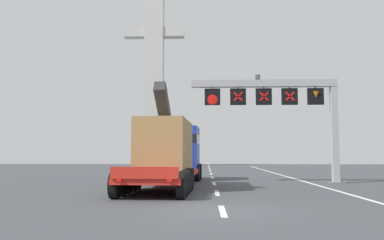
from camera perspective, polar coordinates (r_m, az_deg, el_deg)
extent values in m
plane|color=#424449|center=(13.25, 3.01, -12.68)|extent=(112.00, 112.00, 0.00)
cube|color=silver|center=(13.13, 4.35, -12.72)|extent=(0.20, 2.60, 0.01)
cube|color=silver|center=(18.97, 3.56, -10.25)|extent=(0.20, 2.60, 0.01)
cube|color=silver|center=(24.82, 3.15, -8.95)|extent=(0.20, 2.60, 0.01)
cube|color=silver|center=(30.68, 2.89, -8.14)|extent=(0.20, 2.60, 0.01)
cube|color=silver|center=(36.55, 2.72, -7.59)|extent=(0.20, 2.60, 0.01)
cube|color=silver|center=(42.42, 2.59, -7.20)|extent=(0.20, 2.60, 0.01)
cube|color=silver|center=(48.29, 2.50, -6.90)|extent=(0.20, 2.60, 0.01)
cube|color=silver|center=(54.17, 2.43, -6.66)|extent=(0.20, 2.60, 0.01)
cube|color=silver|center=(60.04, 2.37, -6.47)|extent=(0.20, 2.60, 0.01)
cube|color=silver|center=(65.92, 2.32, -6.32)|extent=(0.20, 2.60, 0.01)
cube|color=silver|center=(71.79, 2.28, -6.19)|extent=(0.20, 2.60, 0.01)
cube|color=silver|center=(77.67, 2.24, -6.08)|extent=(0.20, 2.60, 0.01)
cube|color=silver|center=(26.00, 16.40, -8.58)|extent=(0.20, 63.00, 0.01)
cube|color=#9EA0A5|center=(26.46, 19.50, -1.44)|extent=(0.40, 0.40, 6.46)
cube|color=slate|center=(26.49, 19.69, -8.34)|extent=(0.90, 0.90, 0.08)
cube|color=#9EA0A5|center=(25.82, 10.08, 5.10)|extent=(9.07, 0.44, 0.44)
cube|color=#4C4C51|center=(25.84, 9.27, 5.98)|extent=(0.28, 0.40, 0.28)
cube|color=black|center=(26.35, 17.05, 3.20)|extent=(0.98, 0.24, 1.03)
cube|color=#9EA0A5|center=(26.43, 17.02, 4.41)|extent=(0.08, 0.08, 0.16)
cone|color=orange|center=(26.23, 17.12, 3.46)|extent=(0.35, 0.35, 0.36)
cube|color=black|center=(25.97, 13.62, 3.24)|extent=(0.98, 0.24, 1.03)
cube|color=#9EA0A5|center=(26.05, 13.60, 4.47)|extent=(0.08, 0.08, 0.16)
cube|color=red|center=(25.84, 13.68, 3.28)|extent=(0.60, 0.02, 0.60)
cube|color=red|center=(25.84, 13.68, 3.28)|extent=(0.60, 0.02, 0.60)
cube|color=black|center=(25.69, 10.10, 3.27)|extent=(0.98, 0.24, 1.03)
cube|color=#9EA0A5|center=(25.77, 10.08, 4.51)|extent=(0.08, 0.08, 0.16)
cube|color=red|center=(25.56, 10.14, 3.31)|extent=(0.60, 0.02, 0.60)
cube|color=red|center=(25.56, 10.14, 3.31)|extent=(0.60, 0.02, 0.60)
cube|color=black|center=(25.51, 6.52, 3.28)|extent=(0.98, 0.24, 1.03)
cube|color=#9EA0A5|center=(25.59, 6.51, 4.53)|extent=(0.08, 0.08, 0.16)
cube|color=red|center=(25.38, 6.54, 3.32)|extent=(0.60, 0.02, 0.60)
cube|color=red|center=(25.38, 6.54, 3.32)|extent=(0.60, 0.02, 0.60)
cube|color=black|center=(25.43, 2.90, 3.28)|extent=(0.98, 0.24, 1.03)
cube|color=#9EA0A5|center=(25.51, 2.90, 4.54)|extent=(0.08, 0.08, 0.16)
cone|color=red|center=(25.27, 2.91, 2.91)|extent=(0.63, 0.02, 0.63)
cube|color=red|center=(20.91, -3.93, -7.75)|extent=(3.29, 10.52, 0.24)
cube|color=red|center=(15.69, -6.77, -7.38)|extent=(2.66, 0.21, 0.44)
cylinder|color=black|center=(16.79, -10.84, -9.03)|extent=(0.37, 1.11, 1.10)
cylinder|color=black|center=(16.30, -1.52, -9.25)|extent=(0.37, 1.11, 1.10)
cylinder|color=black|center=(17.81, -9.93, -8.80)|extent=(0.37, 1.11, 1.10)
cylinder|color=black|center=(17.34, -1.15, -8.98)|extent=(0.37, 1.11, 1.10)
cylinder|color=black|center=(18.82, -9.13, -8.58)|extent=(0.37, 1.11, 1.10)
cylinder|color=black|center=(18.38, -0.82, -8.74)|extent=(0.37, 1.11, 1.10)
cylinder|color=black|center=(19.84, -8.41, -8.39)|extent=(0.37, 1.11, 1.10)
cylinder|color=black|center=(19.42, -0.53, -8.52)|extent=(0.37, 1.11, 1.10)
cylinder|color=black|center=(20.87, -7.76, -8.22)|extent=(0.37, 1.11, 1.10)
cylinder|color=black|center=(20.47, -0.27, -8.33)|extent=(0.37, 1.11, 1.10)
cube|color=#1E38AD|center=(27.92, -1.77, -4.18)|extent=(2.72, 3.32, 3.10)
cube|color=black|center=(27.94, -1.76, -2.75)|extent=(2.75, 3.34, 0.60)
cylinder|color=black|center=(28.99, -4.14, -7.26)|extent=(0.39, 1.11, 1.10)
cylinder|color=black|center=(28.72, 0.99, -7.29)|extent=(0.39, 1.11, 1.10)
cylinder|color=black|center=(27.02, -4.78, -7.44)|extent=(0.39, 1.11, 1.10)
cylinder|color=black|center=(26.72, 0.73, -7.49)|extent=(0.39, 1.11, 1.10)
cube|color=#9E7A47|center=(21.28, -3.74, -3.74)|extent=(2.65, 5.83, 2.70)
cube|color=#2D2D33|center=(20.56, -4.06, 1.75)|extent=(0.70, 2.97, 2.29)
cube|color=red|center=(15.89, -10.31, -8.39)|extent=(0.20, 0.07, 0.12)
cube|color=red|center=(15.51, -3.22, -8.55)|extent=(0.20, 0.07, 0.12)
cube|color=#B7B7B2|center=(61.51, -5.37, 8.69)|extent=(2.80, 2.00, 32.17)
cube|color=#B7B7B2|center=(62.51, -5.34, 12.13)|extent=(9.00, 1.60, 1.40)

